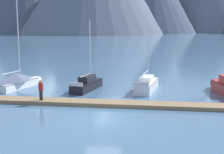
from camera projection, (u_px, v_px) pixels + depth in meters
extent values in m
plane|color=#426689|center=(103.00, 120.00, 22.70)|extent=(700.00, 700.00, 0.00)
cube|color=#846B4C|center=(109.00, 103.00, 26.60)|extent=(26.65, 2.61, 0.30)
cylinder|color=#38383D|center=(108.00, 106.00, 25.93)|extent=(25.53, 1.15, 0.24)
cylinder|color=#38383D|center=(111.00, 102.00, 27.28)|extent=(25.53, 1.15, 0.24)
cube|color=white|center=(18.00, 84.00, 33.39)|extent=(2.85, 5.51, 0.79)
ellipsoid|color=white|center=(35.00, 80.00, 36.11)|extent=(1.68, 2.08, 0.75)
cube|color=slate|center=(18.00, 81.00, 33.33)|extent=(2.86, 5.42, 0.06)
cylinder|color=silver|center=(18.00, 39.00, 33.01)|extent=(0.10, 0.10, 8.35)
cylinder|color=silver|center=(11.00, 73.00, 32.30)|extent=(0.83, 2.65, 0.08)
pyramid|color=#4C5670|center=(15.00, 77.00, 32.88)|extent=(2.80, 4.56, 0.86)
cube|color=black|center=(87.00, 86.00, 32.57)|extent=(2.53, 5.29, 0.82)
ellipsoid|color=black|center=(97.00, 81.00, 35.16)|extent=(1.47, 1.52, 0.78)
cube|color=black|center=(87.00, 82.00, 32.51)|extent=(2.55, 5.20, 0.06)
cylinder|color=silver|center=(90.00, 50.00, 32.86)|extent=(0.10, 0.10, 6.13)
cylinder|color=silver|center=(85.00, 75.00, 32.09)|extent=(0.64, 2.45, 0.08)
cube|color=black|center=(87.00, 79.00, 32.57)|extent=(1.49, 2.46, 0.63)
cube|color=silver|center=(76.00, 84.00, 30.17)|extent=(1.27, 0.39, 0.36)
cube|color=silver|center=(146.00, 86.00, 32.10)|extent=(2.46, 5.26, 0.97)
ellipsoid|color=silver|center=(151.00, 81.00, 34.69)|extent=(1.52, 1.46, 0.92)
cube|color=slate|center=(147.00, 82.00, 32.03)|extent=(2.48, 5.16, 0.06)
cylinder|color=silver|center=(148.00, 51.00, 32.19)|extent=(0.10, 0.10, 5.80)
cylinder|color=silver|center=(146.00, 72.00, 31.39)|extent=(0.53, 2.36, 0.08)
cube|color=white|center=(147.00, 79.00, 32.10)|extent=(1.48, 2.44, 0.49)
cube|color=silver|center=(141.00, 84.00, 29.68)|extent=(1.38, 0.36, 0.36)
ellipsoid|color=#B2332D|center=(218.00, 84.00, 33.08)|extent=(1.84, 2.29, 1.01)
cylinder|color=#232328|center=(40.00, 95.00, 27.10)|extent=(0.14, 0.14, 0.86)
cylinder|color=#232328|center=(42.00, 95.00, 26.92)|extent=(0.14, 0.14, 0.86)
cube|color=#B22823|center=(41.00, 86.00, 26.89)|extent=(0.43, 0.41, 0.60)
sphere|color=#A37556|center=(41.00, 81.00, 26.82)|extent=(0.22, 0.22, 0.22)
cylinder|color=#B22823|center=(39.00, 87.00, 27.07)|extent=(0.09, 0.09, 0.62)
cylinder|color=#B22823|center=(42.00, 88.00, 26.73)|extent=(0.09, 0.09, 0.62)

